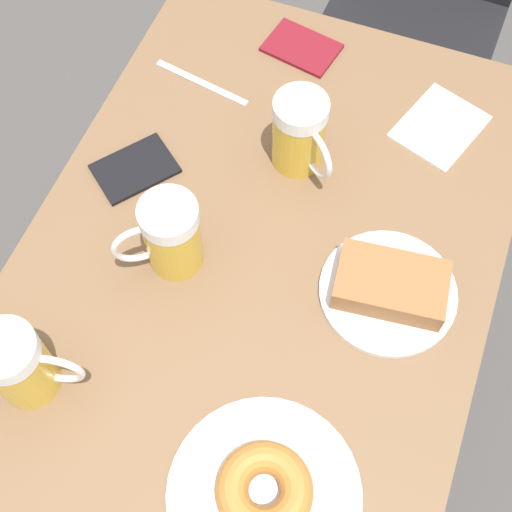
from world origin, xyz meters
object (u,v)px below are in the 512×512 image
(plate_with_donut, at_px, (264,492))
(napkin_folded, at_px, (440,127))
(plate_with_cake, at_px, (390,287))
(beer_mug_center, at_px, (170,235))
(passport_far_edge, at_px, (302,48))
(beer_mug_left, at_px, (300,133))
(passport_near_edge, at_px, (135,169))
(fork, at_px, (202,83))
(beer_mug_right, at_px, (20,365))

(plate_with_donut, xyz_separation_m, napkin_folded, (0.07, 0.66, -0.02))
(plate_with_cake, height_order, beer_mug_center, beer_mug_center)
(plate_with_donut, height_order, passport_far_edge, plate_with_donut)
(beer_mug_left, relative_size, passport_near_edge, 0.89)
(passport_far_edge, bearing_deg, fork, -134.67)
(plate_with_cake, height_order, beer_mug_right, beer_mug_right)
(beer_mug_left, height_order, beer_mug_right, same)
(passport_near_edge, xyz_separation_m, passport_far_edge, (0.17, 0.34, 0.00))
(fork, bearing_deg, beer_mug_left, -23.77)
(plate_with_cake, height_order, fork, plate_with_cake)
(beer_mug_left, xyz_separation_m, passport_far_edge, (-0.07, 0.23, -0.07))
(plate_with_donut, height_order, beer_mug_right, beer_mug_right)
(plate_with_donut, xyz_separation_m, beer_mug_right, (-0.35, 0.03, 0.05))
(napkin_folded, bearing_deg, plate_with_donut, -95.96)
(beer_mug_left, xyz_separation_m, napkin_folded, (0.20, 0.15, -0.07))
(passport_far_edge, bearing_deg, passport_near_edge, -115.95)
(passport_near_edge, bearing_deg, beer_mug_right, -86.78)
(napkin_folded, relative_size, fork, 0.96)
(beer_mug_left, xyz_separation_m, fork, (-0.21, 0.09, -0.07))
(plate_with_donut, distance_m, napkin_folded, 0.66)
(beer_mug_center, height_order, passport_far_edge, beer_mug_center)
(plate_with_donut, bearing_deg, beer_mug_center, 131.90)
(plate_with_cake, relative_size, beer_mug_left, 1.49)
(beer_mug_left, relative_size, napkin_folded, 0.78)
(plate_with_cake, distance_m, napkin_folded, 0.33)
(plate_with_cake, height_order, passport_far_edge, plate_with_cake)
(beer_mug_center, xyz_separation_m, fork, (-0.09, 0.33, -0.07))
(plate_with_donut, distance_m, fork, 0.69)
(beer_mug_right, xyz_separation_m, fork, (0.01, 0.58, -0.07))
(passport_near_edge, distance_m, passport_far_edge, 0.38)
(plate_with_donut, bearing_deg, napkin_folded, 84.04)
(passport_near_edge, height_order, passport_far_edge, same)
(napkin_folded, bearing_deg, fork, -172.57)
(beer_mug_center, xyz_separation_m, passport_far_edge, (0.04, 0.47, -0.07))
(napkin_folded, bearing_deg, beer_mug_center, -129.52)
(napkin_folded, height_order, passport_near_edge, passport_near_edge)
(plate_with_donut, xyz_separation_m, passport_near_edge, (-0.37, 0.40, -0.01))
(fork, xyz_separation_m, passport_far_edge, (0.14, 0.14, 0.00))
(beer_mug_left, height_order, beer_mug_center, same)
(passport_near_edge, bearing_deg, napkin_folded, 30.40)
(plate_with_cake, distance_m, beer_mug_right, 0.52)
(beer_mug_left, bearing_deg, plate_with_donut, -75.54)
(plate_with_donut, relative_size, beer_mug_left, 1.85)
(napkin_folded, distance_m, fork, 0.41)
(beer_mug_right, height_order, passport_far_edge, beer_mug_right)
(plate_with_donut, xyz_separation_m, fork, (-0.34, 0.60, -0.02))
(beer_mug_center, bearing_deg, plate_with_donut, -48.10)
(beer_mug_left, relative_size, fork, 0.75)
(passport_near_edge, bearing_deg, beer_mug_left, 25.23)
(plate_with_cake, bearing_deg, beer_mug_center, -169.97)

